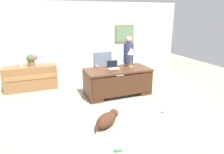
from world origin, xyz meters
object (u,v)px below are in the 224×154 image
vase_with_flowers (35,58)px  dog_toy_ball (163,111)px  potted_plant (31,60)px  armchair (104,71)px  dog_lying (107,119)px  credenza (31,78)px  person_standing (128,61)px  laptop (113,67)px  desk (118,81)px  dog_toy_bone (118,150)px  desk_lamp (131,52)px  vase_empty (20,62)px

vase_with_flowers → dog_toy_ball: size_ratio=4.56×
potted_plant → armchair: bearing=-9.9°
armchair → dog_toy_ball: size_ratio=13.02×
vase_with_flowers → dog_lying: bearing=-67.2°
credenza → armchair: (2.31, -0.39, 0.10)m
person_standing → laptop: person_standing is taller
desk → dog_toy_bone: (-1.05, -2.44, -0.40)m
armchair → desk: bearing=-87.0°
desk → potted_plant: bearing=148.5°
credenza → person_standing: person_standing is taller
desk → desk_lamp: (0.46, 0.10, 0.80)m
desk → dog_toy_ball: bearing=-69.3°
dog_lying → dog_toy_bone: dog_lying is taller
desk_lamp → vase_with_flowers: desk_lamp is taller
desk_lamp → potted_plant: size_ratio=1.58×
credenza → desk: bearing=-30.8°
potted_plant → dog_toy_ball: (2.87, -2.90, -0.92)m
person_standing → potted_plant: bearing=165.1°
vase_empty → dog_toy_bone: bearing=-68.1°
desk → vase_with_flowers: size_ratio=4.96×
credenza → person_standing: size_ratio=0.97×
vase_with_flowers → vase_empty: (-0.43, 0.00, -0.09)m
armchair → person_standing: bearing=-29.3°
dog_toy_ball → dog_toy_bone: (-1.61, -0.96, -0.02)m
desk → desk_lamp: size_ratio=3.32×
credenza → armchair: armchair is taller
dog_toy_bone → potted_plant: bearing=108.0°
vase_empty → dog_toy_bone: vase_empty is taller
armchair → potted_plant: size_ratio=3.01×
desk_lamp → vase_with_flowers: size_ratio=1.49×
desk → vase_with_flowers: 2.65m
desk → vase_with_flowers: (-2.17, 1.41, 0.58)m
desk → vase_with_flowers: vase_with_flowers is taller
dog_lying → vase_empty: vase_empty is taller
vase_empty → desk: bearing=-28.5°
credenza → vase_empty: bearing=179.7°
desk_lamp → potted_plant: 3.08m
dog_lying → potted_plant: bearing=115.0°
laptop → potted_plant: potted_plant is taller
vase_with_flowers → desk: bearing=-33.1°
vase_empty → potted_plant: potted_plant is taller
credenza → dog_lying: size_ratio=2.35×
person_standing → desk_lamp: person_standing is taller
vase_with_flowers → potted_plant: bearing=180.0°
credenza → dog_toy_bone: size_ratio=9.67×
vase_with_flowers → laptop: bearing=-31.8°
person_standing → dog_lying: size_ratio=2.43×
vase_with_flowers → dog_toy_bone: vase_with_flowers is taller
vase_empty → dog_toy_ball: vase_empty is taller
vase_with_flowers → dog_toy_bone: size_ratio=2.32×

